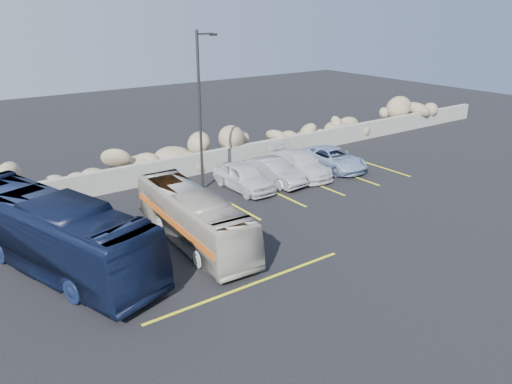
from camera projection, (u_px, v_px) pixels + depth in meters
ground at (277, 279)px, 17.57m from camera, size 90.00×90.00×0.00m
seawall at (138, 175)px, 26.49m from camera, size 60.00×0.40×1.20m
riprap_pile at (128, 157)px, 27.16m from camera, size 54.00×2.80×2.60m
parking_lines at (282, 203)px, 24.35m from camera, size 18.16×9.36×0.01m
lamppost at (201, 108)px, 24.70m from camera, size 1.14×0.18×8.00m
vintage_bus at (193, 217)px, 19.99m from camera, size 2.26×7.86×2.16m
tour_coach at (52, 233)px, 17.89m from camera, size 5.21×10.18×2.77m
car_a at (244, 177)px, 25.96m from camera, size 1.67×4.07×1.38m
car_b at (273, 171)px, 26.96m from camera, size 1.73×4.09×1.31m
car_c at (300, 164)px, 28.18m from camera, size 2.28×4.73×1.33m
car_d at (333, 159)px, 29.34m from camera, size 2.14×4.51×1.24m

